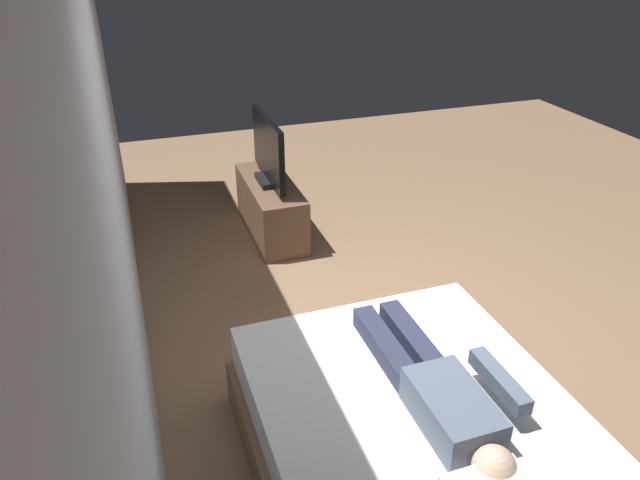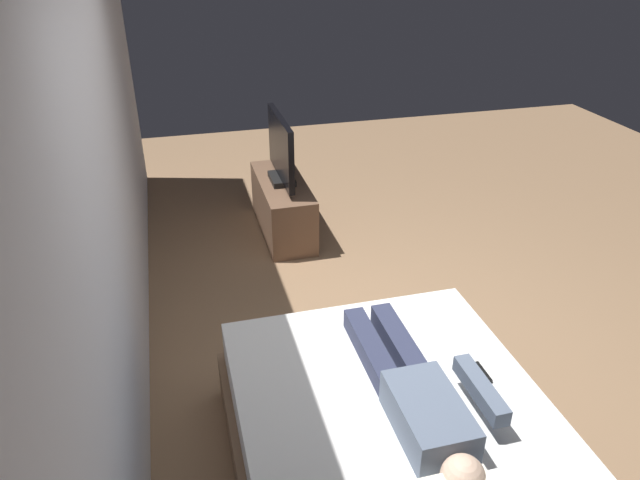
# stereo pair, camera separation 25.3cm
# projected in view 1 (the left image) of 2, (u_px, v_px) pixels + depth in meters

# --- Properties ---
(ground_plane) EXTENTS (10.00, 10.00, 0.00)m
(ground_plane) POSITION_uv_depth(u_px,v_px,m) (386.00, 355.00, 3.91)
(ground_plane) COLOR #8C6B4C
(back_wall) EXTENTS (6.40, 0.10, 2.80)m
(back_wall) POSITION_uv_depth(u_px,v_px,m) (105.00, 165.00, 3.13)
(back_wall) COLOR silver
(back_wall) RESTS_ON ground
(bed) EXTENTS (1.94, 1.53, 0.54)m
(bed) POSITION_uv_depth(u_px,v_px,m) (419.00, 455.00, 2.85)
(bed) COLOR brown
(bed) RESTS_ON ground
(person) EXTENTS (1.26, 0.46, 0.18)m
(person) POSITION_uv_depth(u_px,v_px,m) (440.00, 391.00, 2.73)
(person) COLOR slate
(person) RESTS_ON bed
(remote) EXTENTS (0.15, 0.04, 0.02)m
(remote) POSITION_uv_depth(u_px,v_px,m) (494.00, 364.00, 3.01)
(remote) COLOR black
(remote) RESTS_ON bed
(tv_stand) EXTENTS (1.10, 0.40, 0.50)m
(tv_stand) POSITION_uv_depth(u_px,v_px,m) (271.00, 208.00, 5.33)
(tv_stand) COLOR brown
(tv_stand) RESTS_ON ground
(tv) EXTENTS (0.88, 0.20, 0.59)m
(tv) POSITION_uv_depth(u_px,v_px,m) (268.00, 152.00, 5.07)
(tv) COLOR black
(tv) RESTS_ON tv_stand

